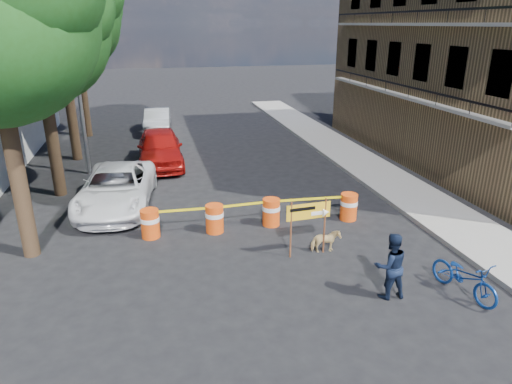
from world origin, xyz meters
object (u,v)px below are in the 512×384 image
pedestrian (390,266)px  sedan_silver (157,120)px  detour_sign (314,215)px  barrel_far_right (349,206)px  barrel_mid_right (271,211)px  sedan_red (160,148)px  bicycle (467,260)px  suv_white (116,188)px  barrel_far_left (150,223)px  barrel_mid_left (215,218)px  dog (326,241)px

pedestrian → sedan_silver: 20.05m
detour_sign → pedestrian: detour_sign is taller
barrel_far_right → detour_sign: bearing=-134.4°
barrel_mid_right → pedestrian: 4.95m
barrel_far_right → pedestrian: (-0.97, -4.50, 0.36)m
sedan_red → bicycle: bearing=-61.9°
suv_white → barrel_far_left: bearing=-62.2°
barrel_mid_left → detour_sign: 3.33m
dog → sedan_red: 10.73m
barrel_mid_left → sedan_red: bearing=100.1°
barrel_far_left → detour_sign: (4.45, -2.18, 0.74)m
barrel_far_left → pedestrian: pedestrian is taller
barrel_mid_left → dog: size_ratio=1.11×
barrel_mid_left → sedan_silver: bearing=94.9°
bicycle → sedan_red: 14.31m
barrel_mid_left → sedan_silver: (-1.29, 14.92, 0.22)m
bicycle → sedan_silver: bicycle is taller
dog → suv_white: suv_white is taller
pedestrian → sedan_red: 13.24m
suv_white → sedan_red: sedan_red is taller
barrel_far_left → sedan_red: sedan_red is taller
sedan_silver → barrel_mid_left: bearing=-80.8°
barrel_mid_left → bicycle: bicycle is taller
barrel_mid_left → bicycle: bearing=-42.6°
barrel_far_left → sedan_red: bearing=85.6°
barrel_far_right → sedan_red: sedan_red is taller
pedestrian → barrel_far_right: bearing=-99.6°
bicycle → pedestrian: bearing=155.3°
detour_sign → sedan_silver: size_ratio=0.40×
barrel_far_left → barrel_far_right: size_ratio=1.00×
bicycle → suv_white: bearing=123.6°
barrel_mid_left → barrel_mid_right: same height
barrel_far_right → suv_white: size_ratio=0.17×
barrel_mid_right → suv_white: 5.65m
barrel_mid_right → sedan_silver: size_ratio=0.22×
dog → sedan_silver: (-4.18, 17.00, 0.34)m
sedan_red → sedan_silver: 7.17m
bicycle → suv_white: bicycle is taller
pedestrian → sedan_silver: size_ratio=0.40×
barrel_far_left → sedan_red: 7.71m
detour_sign → sedan_red: size_ratio=0.34×
barrel_mid_left → sedan_silver: 14.97m
barrel_mid_left → detour_sign: size_ratio=0.54×
dog → sedan_red: sedan_red is taller
suv_white → dog: bearing=-33.5°
detour_sign → dog: 0.96m
barrel_mid_left → barrel_far_right: (4.50, -0.05, 0.00)m
barrel_mid_left → detour_sign: bearing=-40.4°
pedestrian → sedan_red: (-4.90, 12.30, 0.00)m
detour_sign → suv_white: detour_sign is taller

